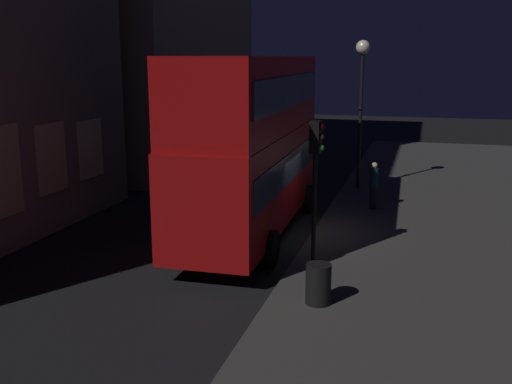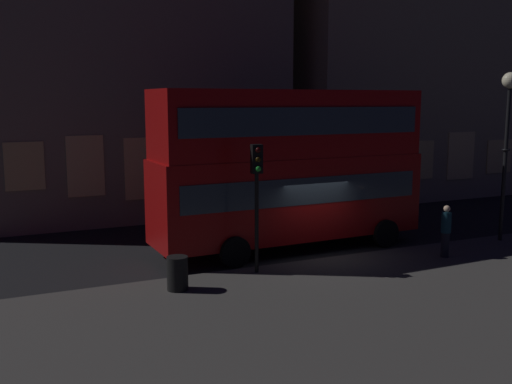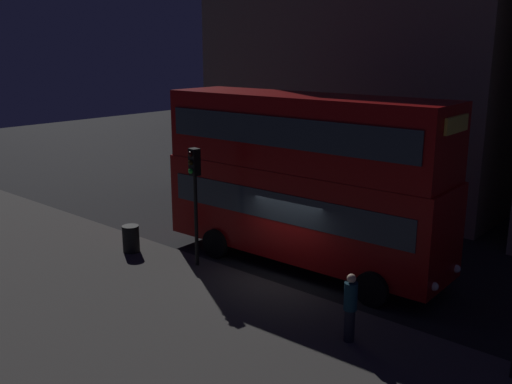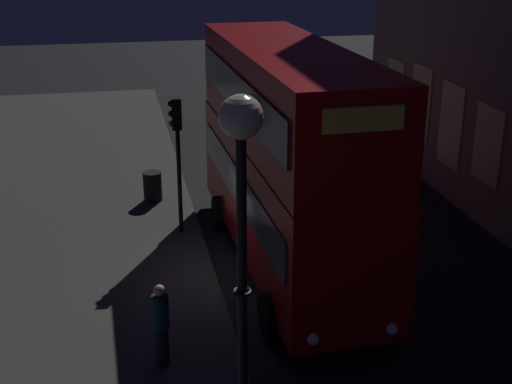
# 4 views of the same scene
# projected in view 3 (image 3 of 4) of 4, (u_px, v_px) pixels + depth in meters

# --- Properties ---
(ground_plane) EXTENTS (80.00, 80.00, 0.00)m
(ground_plane) POSITION_uv_depth(u_px,v_px,m) (286.00, 279.00, 17.70)
(ground_plane) COLOR black
(sidewalk_slab) EXTENTS (44.00, 9.33, 0.12)m
(sidewalk_slab) POSITION_uv_depth(u_px,v_px,m) (153.00, 342.00, 13.80)
(sidewalk_slab) COLOR #423F3D
(sidewalk_slab) RESTS_ON ground
(building_with_clock) EXTENTS (14.29, 9.72, 17.41)m
(building_with_clock) POSITION_uv_depth(u_px,v_px,m) (378.00, 10.00, 27.08)
(building_with_clock) COLOR gray
(building_with_clock) RESTS_ON ground
(double_decker_bus) EXTENTS (9.85, 2.98, 5.58)m
(double_decker_bus) POSITION_uv_depth(u_px,v_px,m) (303.00, 174.00, 18.09)
(double_decker_bus) COLOR #9E0C0C
(double_decker_bus) RESTS_ON ground
(traffic_light_near_kerb) EXTENTS (0.35, 0.38, 3.85)m
(traffic_light_near_kerb) POSITION_uv_depth(u_px,v_px,m) (195.00, 182.00, 17.85)
(traffic_light_near_kerb) COLOR black
(traffic_light_near_kerb) RESTS_ON sidewalk_slab
(pedestrian) EXTENTS (0.32, 0.32, 1.73)m
(pedestrian) POSITION_uv_depth(u_px,v_px,m) (350.00, 307.00, 13.54)
(pedestrian) COLOR black
(pedestrian) RESTS_ON sidewalk_slab
(litter_bin) EXTENTS (0.58, 0.58, 0.93)m
(litter_bin) POSITION_uv_depth(u_px,v_px,m) (131.00, 239.00, 19.66)
(litter_bin) COLOR black
(litter_bin) RESTS_ON sidewalk_slab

